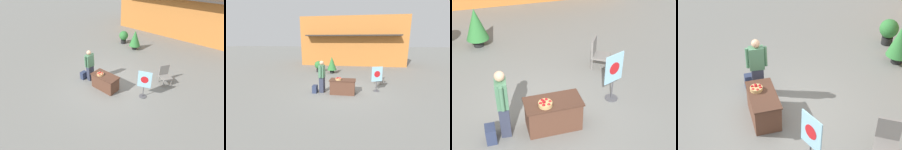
# 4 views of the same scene
# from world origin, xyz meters

# --- Properties ---
(ground_plane) EXTENTS (120.00, 120.00, 0.00)m
(ground_plane) POSITION_xyz_m (0.00, 0.00, 0.00)
(ground_plane) COLOR slate
(storefront_building) EXTENTS (11.70, 4.53, 5.39)m
(storefront_building) POSITION_xyz_m (0.11, 10.24, 2.70)
(storefront_building) COLOR #C67533
(storefront_building) RESTS_ON ground_plane
(display_table) EXTENTS (1.39, 0.71, 0.78)m
(display_table) POSITION_xyz_m (0.13, -0.51, 0.39)
(display_table) COLOR brown
(display_table) RESTS_ON ground_plane
(apple_basket) EXTENTS (0.33, 0.33, 0.16)m
(apple_basket) POSITION_xyz_m (-0.09, -0.63, 0.84)
(apple_basket) COLOR tan
(apple_basket) RESTS_ON display_table
(person_visitor) EXTENTS (0.29, 0.61, 1.76)m
(person_visitor) POSITION_xyz_m (-1.04, -0.43, 0.91)
(person_visitor) COLOR #33384C
(person_visitor) RESTS_ON ground_plane
(backpack) EXTENTS (0.24, 0.34, 0.42)m
(backpack) POSITION_xyz_m (-1.41, -0.60, 0.21)
(backpack) COLOR #2D3856
(backpack) RESTS_ON ground_plane
(poster_board) EXTENTS (0.60, 0.36, 1.42)m
(poster_board) POSITION_xyz_m (1.98, 0.15, 0.79)
(poster_board) COLOR #4C4C51
(poster_board) RESTS_ON ground_plane
(patio_chair) EXTENTS (0.76, 0.76, 1.01)m
(patio_chair) POSITION_xyz_m (2.22, 1.90, 0.54)
(patio_chair) COLOR gray
(patio_chair) RESTS_ON ground_plane
(potted_plant_far_left) EXTENTS (0.71, 0.71, 0.99)m
(potted_plant_far_left) POSITION_xyz_m (-2.74, 4.90, 0.58)
(potted_plant_far_left) COLOR black
(potted_plant_far_left) RESTS_ON ground_plane
(potted_plant_near_right) EXTENTS (0.81, 0.81, 1.44)m
(potted_plant_near_right) POSITION_xyz_m (-1.42, 4.50, 0.83)
(potted_plant_near_right) COLOR black
(potted_plant_near_right) RESTS_ON ground_plane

